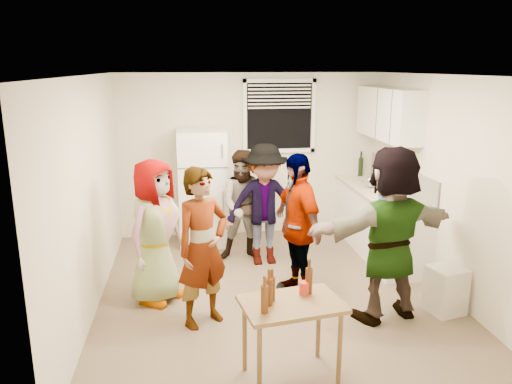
{
  "coord_description": "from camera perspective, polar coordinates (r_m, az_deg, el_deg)",
  "views": [
    {
      "loc": [
        -0.95,
        -5.3,
        2.6
      ],
      "look_at": [
        -0.17,
        0.34,
        1.15
      ],
      "focal_mm": 35.0,
      "sensor_mm": 36.0,
      "label": 1
    }
  ],
  "objects": [
    {
      "name": "room",
      "position": [
        5.98,
        2.09,
        -11.49
      ],
      "size": [
        4.0,
        4.5,
        2.5
      ],
      "primitive_type": null,
      "color": "silver",
      "rests_on": "ground"
    },
    {
      "name": "window",
      "position": [
        7.68,
        2.68,
        8.65
      ],
      "size": [
        1.12,
        0.1,
        1.06
      ],
      "primitive_type": null,
      "color": "white",
      "rests_on": "room"
    },
    {
      "name": "refrigerator",
      "position": [
        7.4,
        -6.12,
        0.5
      ],
      "size": [
        0.7,
        0.7,
        1.7
      ],
      "primitive_type": "cube",
      "color": "white",
      "rests_on": "ground"
    },
    {
      "name": "counter_lower",
      "position": [
        7.31,
        13.79,
        -3.43
      ],
      "size": [
        0.6,
        2.2,
        0.86
      ],
      "primitive_type": "cube",
      "color": "white",
      "rests_on": "ground"
    },
    {
      "name": "countertop",
      "position": [
        7.19,
        14.0,
        -0.01
      ],
      "size": [
        0.64,
        2.22,
        0.04
      ],
      "primitive_type": "cube",
      "color": "beige",
      "rests_on": "counter_lower"
    },
    {
      "name": "backsplash",
      "position": [
        7.25,
        16.19,
        1.6
      ],
      "size": [
        0.03,
        2.2,
        0.36
      ],
      "primitive_type": "cube",
      "color": "#B1AEA3",
      "rests_on": "countertop"
    },
    {
      "name": "upper_cabinets",
      "position": [
        7.24,
        14.89,
        8.65
      ],
      "size": [
        0.34,
        1.6,
        0.7
      ],
      "primitive_type": "cube",
      "color": "white",
      "rests_on": "room"
    },
    {
      "name": "kettle",
      "position": [
        7.35,
        13.06,
        0.52
      ],
      "size": [
        0.28,
        0.24,
        0.21
      ],
      "primitive_type": null,
      "rotation": [
        0.0,
        0.0,
        0.12
      ],
      "color": "silver",
      "rests_on": "countertop"
    },
    {
      "name": "paper_towel",
      "position": [
        7.09,
        14.12,
        -0.03
      ],
      "size": [
        0.13,
        0.13,
        0.27
      ],
      "primitive_type": "cylinder",
      "color": "white",
      "rests_on": "countertop"
    },
    {
      "name": "wine_bottle",
      "position": [
        8.08,
        11.82,
        1.82
      ],
      "size": [
        0.07,
        0.07,
        0.29
      ],
      "primitive_type": "cylinder",
      "color": "black",
      "rests_on": "countertop"
    },
    {
      "name": "beer_bottle_counter",
      "position": [
        6.78,
        14.47,
        -0.7
      ],
      "size": [
        0.06,
        0.06,
        0.24
      ],
      "primitive_type": "cylinder",
      "color": "#47230C",
      "rests_on": "countertop"
    },
    {
      "name": "blue_cup",
      "position": [
        6.52,
        14.2,
        -1.29
      ],
      "size": [
        0.1,
        0.1,
        0.13
      ],
      "primitive_type": "cylinder",
      "color": "#2158AF",
      "rests_on": "countertop"
    },
    {
      "name": "picture_frame",
      "position": [
        7.74,
        14.07,
        1.77
      ],
      "size": [
        0.02,
        0.2,
        0.16
      ],
      "primitive_type": "cube",
      "color": "gold",
      "rests_on": "countertop"
    },
    {
      "name": "trash_bin",
      "position": [
        5.84,
        20.85,
        -10.45
      ],
      "size": [
        0.42,
        0.42,
        0.51
      ],
      "primitive_type": "cube",
      "rotation": [
        0.0,
        0.0,
        0.24
      ],
      "color": "beige",
      "rests_on": "ground"
    },
    {
      "name": "serving_table",
      "position": [
        4.59,
        3.95,
        -20.24
      ],
      "size": [
        0.9,
        0.68,
        0.7
      ],
      "primitive_type": null,
      "rotation": [
        0.0,
        0.0,
        0.16
      ],
      "color": "brown",
      "rests_on": "ground"
    },
    {
      "name": "beer_bottle_table",
      "position": [
        4.25,
        1.82,
        -12.29
      ],
      "size": [
        0.05,
        0.05,
        0.21
      ],
      "primitive_type": "cylinder",
      "color": "#47230C",
      "rests_on": "serving_table"
    },
    {
      "name": "red_cup",
      "position": [
        4.38,
        5.48,
        -11.54
      ],
      "size": [
        0.08,
        0.08,
        0.11
      ],
      "primitive_type": "cylinder",
      "color": "red",
      "rests_on": "serving_table"
    },
    {
      "name": "guest_grey",
      "position": [
        5.95,
        -11.04,
        -11.93
      ],
      "size": [
        1.79,
        1.61,
        0.52
      ],
      "primitive_type": "imported",
      "rotation": [
        0.0,
        0.0,
        0.94
      ],
      "color": "gray",
      "rests_on": "ground"
    },
    {
      "name": "guest_stripe",
      "position": [
        5.41,
        -5.89,
        -14.54
      ],
      "size": [
        1.41,
        1.7,
        0.39
      ],
      "primitive_type": "imported",
      "rotation": [
        0.0,
        0.0,
        0.59
      ],
      "color": "#141933",
      "rests_on": "ground"
    },
    {
      "name": "guest_back_left",
      "position": [
        6.99,
        -1.13,
        -7.57
      ],
      "size": [
        0.83,
        1.56,
        0.57
      ],
      "primitive_type": "imported",
      "rotation": [
        0.0,
        0.0,
        -0.07
      ],
      "color": "#523A21",
      "rests_on": "ground"
    },
    {
      "name": "guest_back_right",
      "position": [
        6.85,
        0.95,
        -8.03
      ],
      "size": [
        1.14,
        1.68,
        0.6
      ],
      "primitive_type": "imported",
      "rotation": [
        0.0,
        0.0,
        0.06
      ],
      "color": "#39383C",
      "rests_on": "ground"
    },
    {
      "name": "guest_black",
      "position": [
        6.0,
        4.52,
        -11.42
      ],
      "size": [
        1.86,
        1.37,
        0.41
      ],
      "primitive_type": "imported",
      "rotation": [
        0.0,
        0.0,
        -1.31
      ],
      "color": "black",
      "rests_on": "ground"
    },
    {
      "name": "guest_orange",
      "position": [
        5.66,
        14.49,
        -13.57
      ],
      "size": [
        2.09,
        2.19,
        0.54
      ],
      "primitive_type": "imported",
      "rotation": [
        0.0,
        0.0,
        3.38
      ],
      "color": "#CB8241",
      "rests_on": "ground"
    }
  ]
}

